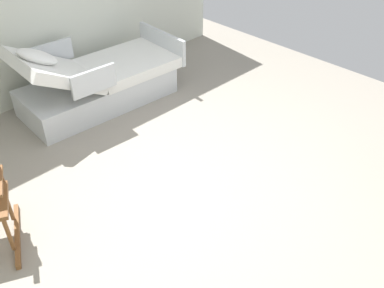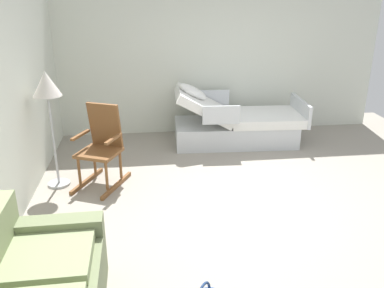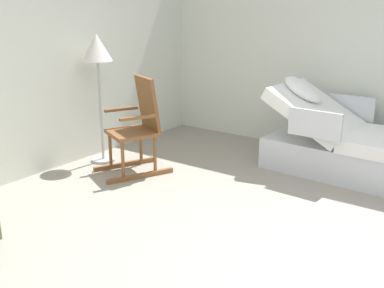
# 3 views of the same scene
# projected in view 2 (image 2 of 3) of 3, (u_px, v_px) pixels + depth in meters

# --- Properties ---
(ground_plane) EXTENTS (6.80, 6.80, 0.00)m
(ground_plane) POSITION_uv_depth(u_px,v_px,m) (258.00, 203.00, 4.82)
(ground_plane) COLOR gray
(side_wall) EXTENTS (0.10, 5.60, 2.70)m
(side_wall) POSITION_uv_depth(u_px,v_px,m) (218.00, 54.00, 6.91)
(side_wall) COLOR silver
(side_wall) RESTS_ON ground
(hospital_bed) EXTENTS (1.08, 2.11, 1.05)m
(hospital_bed) POSITION_uv_depth(u_px,v_px,m) (235.00, 125.00, 6.63)
(hospital_bed) COLOR silver
(hospital_bed) RESTS_ON ground
(rocking_chair) EXTENTS (0.89, 0.75, 1.05)m
(rocking_chair) POSITION_uv_depth(u_px,v_px,m) (102.00, 147.00, 5.16)
(rocking_chair) COLOR brown
(rocking_chair) RESTS_ON ground
(floor_lamp) EXTENTS (0.34, 0.34, 1.48)m
(floor_lamp) POSITION_uv_depth(u_px,v_px,m) (47.00, 92.00, 4.84)
(floor_lamp) COLOR #B2B5BA
(floor_lamp) RESTS_ON ground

